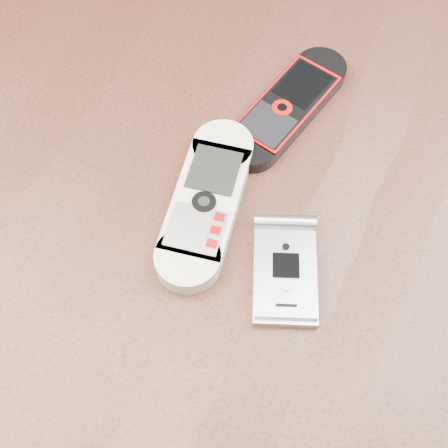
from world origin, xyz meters
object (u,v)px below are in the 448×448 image
table (219,278)px  nokia_white (206,201)px  motorola_razr (285,272)px  nokia_black_red (287,107)px

table → nokia_white: bearing=141.2°
motorola_razr → nokia_white: bearing=137.0°
nokia_black_red → motorola_razr: 0.17m
nokia_black_red → table: bearing=-80.0°
table → nokia_white: nokia_white is taller
motorola_razr → table: bearing=142.6°
table → nokia_black_red: size_ratio=7.45×
motorola_razr → nokia_black_red: bearing=88.9°
nokia_white → motorola_razr: nokia_white is taller
table → motorola_razr: (0.07, -0.02, 0.11)m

